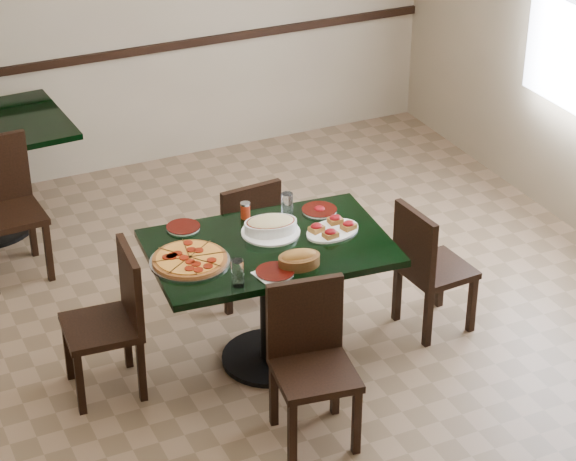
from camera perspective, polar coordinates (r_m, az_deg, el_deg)
name	(u,v)px	position (r m, az deg, el deg)	size (l,w,h in m)	color
floor	(271,355)	(6.43, -0.87, -6.35)	(5.50, 5.50, 0.00)	brown
room_shell	(304,41)	(7.68, 0.79, 9.58)	(5.50, 5.50, 5.50)	silver
main_table	(269,274)	(6.08, -0.95, -2.21)	(1.35, 0.93, 0.75)	black
chair_far	(244,235)	(6.70, -2.24, -0.23)	(0.42, 0.42, 0.82)	black
chair_near	(310,354)	(5.63, 1.14, -6.30)	(0.45, 0.45, 0.84)	black
chair_right	(427,264)	(6.47, 7.06, -1.68)	(0.40, 0.40, 0.80)	black
chair_left	(114,315)	(6.00, -8.82, -4.24)	(0.42, 0.42, 0.83)	black
back_chair_near	(3,200)	(7.22, -14.25, 1.52)	(0.44, 0.44, 0.89)	black
pepperoni_pizza	(190,259)	(5.84, -5.02, -1.48)	(0.42, 0.42, 0.04)	#B0AFB6
lasagna_casserole	(271,226)	(6.08, -0.89, 0.25)	(0.32, 0.32, 0.09)	white
bread_basket	(299,259)	(5.78, 0.57, -1.47)	(0.24, 0.17, 0.09)	brown
bruschetta_platter	(333,228)	(6.10, 2.28, 0.11)	(0.37, 0.30, 0.05)	white
side_plate_near	(275,272)	(5.73, -0.67, -2.13)	(0.20, 0.20, 0.02)	white
side_plate_far_r	(319,210)	(6.32, 1.61, 1.06)	(0.20, 0.20, 0.03)	white
side_plate_far_l	(183,227)	(6.17, -5.34, 0.17)	(0.19, 0.19, 0.02)	white
napkin_setting	(272,274)	(5.72, -0.81, -2.25)	(0.19, 0.19, 0.01)	white
water_glass_a	(287,205)	(6.24, -0.05, 1.30)	(0.07, 0.07, 0.14)	silver
water_glass_b	(238,273)	(5.61, -2.58, -2.16)	(0.07, 0.07, 0.14)	silver
pepper_shaker	(245,210)	(6.23, -2.18, 1.04)	(0.06, 0.06, 0.09)	#AA2712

